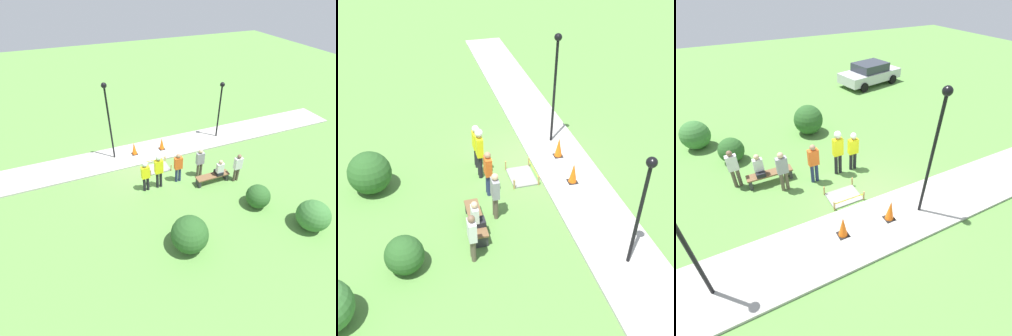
{
  "view_description": "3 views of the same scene",
  "coord_description": "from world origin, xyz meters",
  "views": [
    {
      "loc": [
        2.88,
        11.4,
        8.86
      ],
      "look_at": [
        -0.85,
        2.12,
        1.12
      ],
      "focal_mm": 28.0,
      "sensor_mm": 36.0,
      "label": 1
    },
    {
      "loc": [
        -12.53,
        4.26,
        9.13
      ],
      "look_at": [
        -1.2,
        1.28,
        0.76
      ],
      "focal_mm": 45.0,
      "sensor_mm": 36.0,
      "label": 2
    },
    {
      "loc": [
        -4.08,
        -5.77,
        6.7
      ],
      "look_at": [
        -0.62,
        1.1,
        0.95
      ],
      "focal_mm": 28.0,
      "sensor_mm": 36.0,
      "label": 3
    }
  ],
  "objects": [
    {
      "name": "ground_plane",
      "position": [
        0.0,
        0.0,
        0.0
      ],
      "size": [
        60.0,
        60.0,
        0.0
      ],
      "primitive_type": "plane",
      "color": "#5B8E42"
    },
    {
      "name": "sidewalk",
      "position": [
        0.0,
        -1.12,
        0.05
      ],
      "size": [
        28.0,
        2.23,
        0.1
      ],
      "color": "#ADAAA3",
      "rests_on": "ground_plane"
    },
    {
      "name": "wet_concrete_patch",
      "position": [
        -0.87,
        0.61,
        0.04
      ],
      "size": [
        1.23,
        0.94,
        0.39
      ],
      "color": "gray",
      "rests_on": "ground_plane"
    },
    {
      "name": "traffic_cone_near_patch",
      "position": [
        -1.71,
        -1.01,
        0.48
      ],
      "size": [
        0.34,
        0.34,
        0.77
      ],
      "color": "black",
      "rests_on": "sidewalk"
    },
    {
      "name": "traffic_cone_far_patch",
      "position": [
        -0.03,
        -1.09,
        0.49
      ],
      "size": [
        0.34,
        0.34,
        0.79
      ],
      "color": "black",
      "rests_on": "sidewalk"
    },
    {
      "name": "park_bench",
      "position": [
        -3.05,
        2.72,
        0.33
      ],
      "size": [
        1.76,
        0.44,
        0.46
      ],
      "color": "#2D2D33",
      "rests_on": "ground_plane"
    },
    {
      "name": "person_seated_on_bench",
      "position": [
        -3.39,
        2.77,
        0.81
      ],
      "size": [
        0.36,
        0.44,
        0.89
      ],
      "color": "black",
      "rests_on": "park_bench"
    },
    {
      "name": "worker_supervisor",
      "position": [
        0.27,
        2.03,
        1.02
      ],
      "size": [
        0.4,
        0.25,
        1.72
      ],
      "color": "black",
      "rests_on": "ground_plane"
    },
    {
      "name": "worker_assistant",
      "position": [
        -0.41,
        2.04,
        1.2
      ],
      "size": [
        0.4,
        0.28,
        1.96
      ],
      "color": "black",
      "rests_on": "ground_plane"
    },
    {
      "name": "bystander_in_orange_shirt",
      "position": [
        -1.47,
        1.97,
        0.96
      ],
      "size": [
        0.4,
        0.22,
        1.69
      ],
      "color": "navy",
      "rests_on": "ground_plane"
    },
    {
      "name": "bystander_in_gray_shirt",
      "position": [
        -4.24,
        3.04,
        0.91
      ],
      "size": [
        0.4,
        0.22,
        1.62
      ],
      "color": "brown",
      "rests_on": "ground_plane"
    },
    {
      "name": "bystander_in_white_shirt",
      "position": [
        -2.66,
        2.01,
        0.95
      ],
      "size": [
        0.4,
        0.22,
        1.68
      ],
      "color": "brown",
      "rests_on": "ground_plane"
    },
    {
      "name": "lamppost_near",
      "position": [
        1.13,
        -1.22,
        2.91
      ],
      "size": [
        0.28,
        0.28,
        4.36
      ],
      "color": "black",
      "rests_on": "sidewalk"
    },
    {
      "name": "lamppost_far",
      "position": [
        -5.53,
        -1.14,
        2.44
      ],
      "size": [
        0.28,
        0.28,
        3.52
      ],
      "color": "black",
      "rests_on": "sidewalk"
    },
    {
      "name": "parked_car_silver",
      "position": [
        6.4,
        10.81,
        0.78
      ],
      "size": [
        4.84,
        2.87,
        1.52
      ],
      "rotation": [
        0.0,
        0.0,
        0.2
      ],
      "color": "#BCBCC1",
      "rests_on": "ground_plane"
    },
    {
      "name": "shrub_rounded_near",
      "position": [
        -5.46,
        6.81,
        0.66
      ],
      "size": [
        1.32,
        1.32,
        1.32
      ],
      "color": "#387033",
      "rests_on": "ground_plane"
    },
    {
      "name": "shrub_rounded_mid",
      "position": [
        -4.15,
        4.92,
        0.55
      ],
      "size": [
        1.09,
        1.09,
        1.09
      ],
      "color": "#285623",
      "rests_on": "ground_plane"
    },
    {
      "name": "shrub_rounded_far",
      "position": [
        -0.26,
        5.81,
        0.73
      ],
      "size": [
        1.47,
        1.47,
        1.47
      ],
      "color": "#285623",
      "rests_on": "ground_plane"
    }
  ]
}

